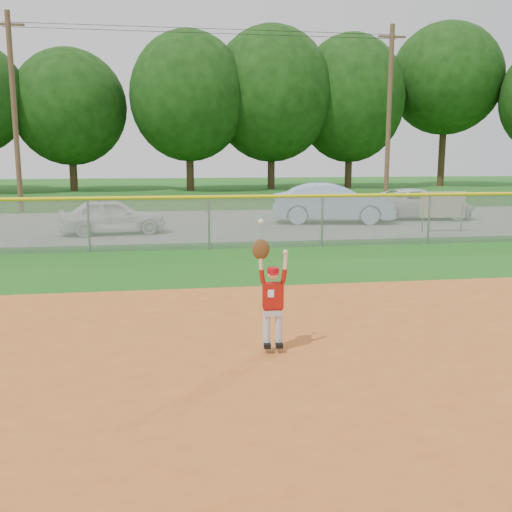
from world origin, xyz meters
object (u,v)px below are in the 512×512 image
(car_blue, at_px, (333,203))
(ballplayer, at_px, (271,294))
(sponsor_sign, at_px, (443,206))
(car_white_b, at_px, (419,204))
(car_white_a, at_px, (113,216))

(car_blue, height_order, ballplayer, ballplayer)
(car_blue, xyz_separation_m, sponsor_sign, (2.99, -3.19, 0.14))
(car_blue, distance_m, car_white_b, 4.04)
(car_blue, relative_size, car_white_b, 1.04)
(car_white_a, height_order, car_blue, car_blue)
(car_white_a, distance_m, ballplayer, 12.80)
(car_blue, bearing_deg, car_white_a, 112.43)
(car_white_a, xyz_separation_m, car_white_b, (12.20, 2.76, 0.02))
(car_white_a, xyz_separation_m, sponsor_sign, (11.24, -1.28, 0.31))
(car_white_b, xyz_separation_m, ballplayer, (-8.99, -15.14, 0.19))
(car_white_a, distance_m, car_blue, 8.47)
(sponsor_sign, xyz_separation_m, ballplayer, (-8.03, -11.11, -0.10))
(car_white_a, distance_m, car_white_b, 12.51)
(car_blue, xyz_separation_m, car_white_b, (3.95, 0.84, -0.15))
(car_white_a, distance_m, sponsor_sign, 11.32)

